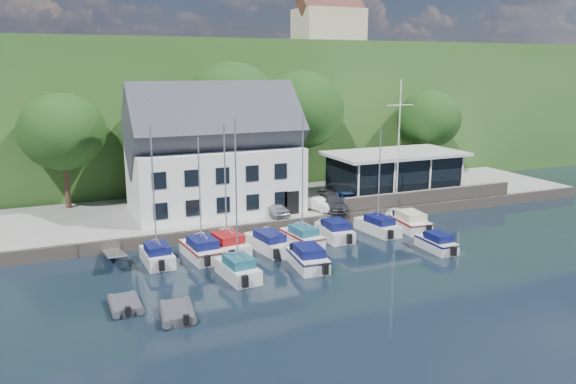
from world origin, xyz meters
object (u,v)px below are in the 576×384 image
at_px(car_silver, 274,207).
at_px(boat_r1_3, 268,241).
at_px(boat_r2_1, 236,208).
at_px(boat_r1_2, 225,191).
at_px(boat_r1_4, 302,188).
at_px(boat_r1_0, 154,200).
at_px(car_blue, 348,199).
at_px(boat_r1_6, 379,180).
at_px(boat_r2_4, 436,241).
at_px(club_pavilion, 394,173).
at_px(harbor_building, 214,161).
at_px(car_white, 318,204).
at_px(boat_r1_5, 335,229).
at_px(boat_r2_2, 307,256).
at_px(dinghy_0, 125,303).
at_px(boat_r1_1, 200,193).
at_px(car_dgrey, 333,202).
at_px(dinghy_1, 177,311).
at_px(boat_r1_7, 409,220).
at_px(flagpole, 399,143).

height_order(car_silver, boat_r1_3, car_silver).
bearing_deg(boat_r1_3, boat_r2_1, -138.91).
bearing_deg(boat_r1_2, boat_r1_4, -10.40).
relative_size(car_silver, boat_r1_0, 0.43).
distance_m(car_silver, boat_r1_4, 6.11).
distance_m(car_blue, boat_r1_6, 6.14).
bearing_deg(boat_r2_1, boat_r2_4, -7.52).
bearing_deg(club_pavilion, boat_r1_4, -148.48).
distance_m(car_silver, boat_r1_2, 8.29).
bearing_deg(harbor_building, car_white, -24.13).
xyz_separation_m(car_silver, boat_r1_5, (3.07, -5.24, -0.88)).
distance_m(club_pavilion, boat_r2_2, 20.41).
relative_size(boat_r1_5, dinghy_0, 1.91).
distance_m(harbor_building, boat_r2_1, 14.04).
distance_m(boat_r1_6, boat_r2_4, 6.85).
bearing_deg(boat_r1_6, club_pavilion, 43.19).
distance_m(boat_r1_2, boat_r2_2, 7.46).
distance_m(club_pavilion, car_blue, 7.32).
relative_size(boat_r1_1, boat_r1_4, 1.07).
relative_size(car_blue, boat_r2_2, 0.59).
xyz_separation_m(car_dgrey, boat_r1_1, (-13.14, -5.24, 3.08)).
bearing_deg(boat_r1_2, dinghy_1, -129.20).
bearing_deg(boat_r1_2, car_white, 19.21).
height_order(car_silver, boat_r1_1, boat_r1_1).
relative_size(boat_r1_3, boat_r1_7, 1.04).
bearing_deg(car_dgrey, boat_r1_4, -127.33).
height_order(boat_r1_0, boat_r2_4, boat_r1_0).
bearing_deg(dinghy_0, boat_r1_4, 25.33).
relative_size(boat_r1_4, dinghy_1, 2.84).
bearing_deg(boat_r1_4, club_pavilion, 25.05).
bearing_deg(boat_r1_7, car_dgrey, 138.54).
xyz_separation_m(car_silver, boat_r1_3, (-2.74, -5.79, -0.93)).
distance_m(boat_r1_7, boat_r2_2, 12.52).
relative_size(car_blue, boat_r2_1, 0.39).
relative_size(car_white, dinghy_1, 1.09).
xyz_separation_m(car_silver, boat_r1_0, (-10.82, -5.51, 2.82)).
distance_m(car_blue, boat_r2_1, 17.70).
xyz_separation_m(harbor_building, club_pavilion, (18.00, -0.50, -2.30)).
height_order(car_dgrey, boat_r1_3, car_dgrey).
relative_size(car_white, car_dgrey, 0.78).
bearing_deg(boat_r2_1, car_dgrey, 33.57).
distance_m(car_white, boat_r2_1, 15.05).
bearing_deg(boat_r2_1, dinghy_1, -145.05).
height_order(boat_r1_7, boat_r2_2, boat_r1_7).
xyz_separation_m(car_dgrey, car_blue, (1.87, 0.63, -0.00)).
xyz_separation_m(car_white, car_blue, (3.20, 0.42, 0.07)).
bearing_deg(dinghy_0, boat_r1_3, 29.66).
distance_m(harbor_building, flagpole, 16.33).
bearing_deg(dinghy_1, boat_r2_1, 47.61).
relative_size(car_blue, boat_r2_4, 0.73).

